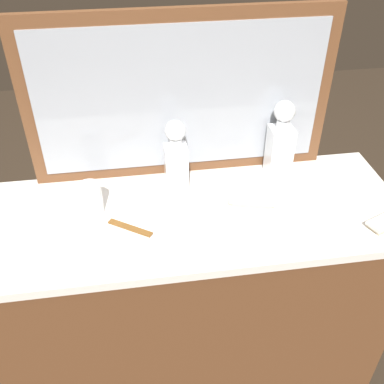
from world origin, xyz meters
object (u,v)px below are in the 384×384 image
at_px(crystal_decanter_right, 176,164).
at_px(crystal_decanter_front, 280,147).
at_px(crystal_tumbler_center, 91,200).
at_px(silver_brush_far_left, 252,200).
at_px(tortoiseshell_comb, 130,228).

bearing_deg(crystal_decanter_right, crystal_decanter_front, 6.10).
bearing_deg(crystal_decanter_front, crystal_tumbler_center, -169.77).
xyz_separation_m(crystal_decanter_front, silver_brush_far_left, (-0.13, -0.15, -0.10)).
relative_size(crystal_tumbler_center, silver_brush_far_left, 0.64).
height_order(crystal_decanter_right, tortoiseshell_comb, crystal_decanter_right).
distance_m(silver_brush_far_left, tortoiseshell_comb, 0.40).
relative_size(crystal_decanter_front, silver_brush_far_left, 1.77).
xyz_separation_m(crystal_tumbler_center, tortoiseshell_comb, (0.11, -0.10, -0.04)).
distance_m(crystal_decanter_front, tortoiseshell_comb, 0.57).
height_order(crystal_decanter_right, crystal_decanter_front, crystal_decanter_front).
bearing_deg(silver_brush_far_left, crystal_tumbler_center, 176.48).
relative_size(crystal_tumbler_center, tortoiseshell_comb, 0.76).
height_order(crystal_decanter_front, silver_brush_far_left, crystal_decanter_front).
distance_m(crystal_tumbler_center, tortoiseshell_comb, 0.16).
distance_m(crystal_decanter_front, silver_brush_far_left, 0.22).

